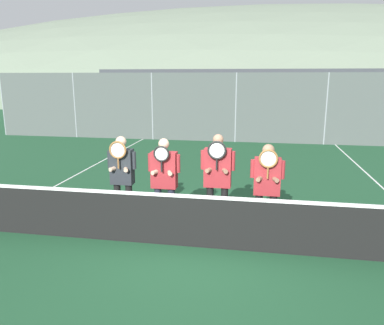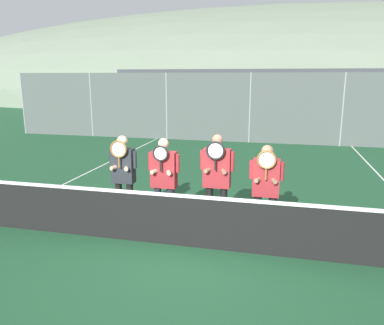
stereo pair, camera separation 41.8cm
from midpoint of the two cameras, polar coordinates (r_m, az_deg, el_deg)
ground_plane at (r=6.52m, az=-1.44°, el=-12.74°), size 120.00×120.00×0.00m
hill_distant at (r=62.54m, az=9.10°, el=10.23°), size 126.09×70.05×24.52m
clubhouse_building at (r=23.73m, az=9.65°, el=9.92°), size 18.32×5.50×3.23m
fence_back at (r=16.49m, az=5.97°, el=8.28°), size 22.62×0.06×2.99m
tennis_net at (r=6.32m, az=-1.46°, el=-8.84°), size 11.39×0.09×1.02m
court_line_left_sideline at (r=10.67m, az=-20.94°, el=-3.24°), size 0.05×16.00×0.01m
player_leftmost at (r=7.20m, az=-12.24°, el=-1.73°), size 0.56×0.34×1.75m
player_center_left at (r=6.85m, az=-6.01°, el=-2.32°), size 0.60×0.34×1.75m
player_center_right at (r=6.73m, az=2.14°, el=-2.03°), size 0.62×0.34×1.84m
player_rightmost at (r=6.58m, az=9.57°, el=-3.18°), size 0.59×0.34×1.71m
car_far_left at (r=20.48m, az=-12.84°, el=7.39°), size 4.17×1.97×1.87m
car_left_of_center at (r=19.02m, az=1.20°, el=7.06°), size 4.70×1.97×1.68m
car_center at (r=18.76m, az=16.83°, el=6.68°), size 4.36×2.02×1.87m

